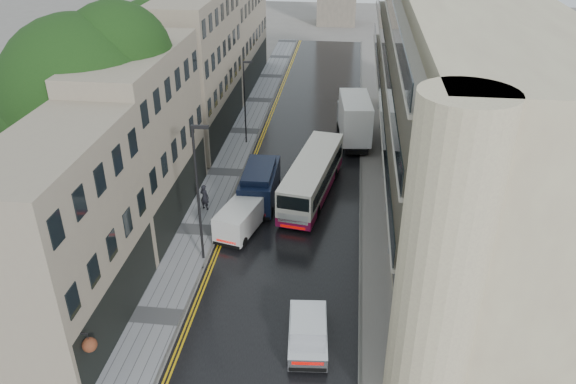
% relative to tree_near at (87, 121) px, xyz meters
% --- Properties ---
extents(road, '(9.00, 85.00, 0.02)m').
position_rel_tree_near_xyz_m(road, '(12.50, 7.50, -6.94)').
color(road, black).
rests_on(road, ground).
extents(left_sidewalk, '(2.70, 85.00, 0.12)m').
position_rel_tree_near_xyz_m(left_sidewalk, '(6.65, 7.50, -6.89)').
color(left_sidewalk, gray).
rests_on(left_sidewalk, ground).
extents(right_sidewalk, '(1.80, 85.00, 0.12)m').
position_rel_tree_near_xyz_m(right_sidewalk, '(17.90, 7.50, -6.89)').
color(right_sidewalk, slate).
rests_on(right_sidewalk, ground).
extents(old_shop_row, '(4.50, 56.00, 12.00)m').
position_rel_tree_near_xyz_m(old_shop_row, '(3.05, 10.00, -0.95)').
color(old_shop_row, gray).
rests_on(old_shop_row, ground).
extents(modern_block, '(8.00, 40.00, 14.00)m').
position_rel_tree_near_xyz_m(modern_block, '(22.80, 6.00, 0.05)').
color(modern_block, beige).
rests_on(modern_block, ground).
extents(tree_near, '(10.56, 10.56, 13.89)m').
position_rel_tree_near_xyz_m(tree_near, '(0.00, 0.00, 0.00)').
color(tree_near, black).
rests_on(tree_near, ground).
extents(tree_far, '(9.24, 9.24, 12.46)m').
position_rel_tree_near_xyz_m(tree_far, '(0.30, 13.00, -0.72)').
color(tree_far, black).
rests_on(tree_far, ground).
extents(cream_bus, '(3.98, 10.55, 2.81)m').
position_rel_tree_near_xyz_m(cream_bus, '(12.01, 2.11, -5.52)').
color(cream_bus, white).
rests_on(cream_bus, road).
extents(white_lorry, '(3.15, 8.05, 4.12)m').
position_rel_tree_near_xyz_m(white_lorry, '(15.42, 12.93, -4.87)').
color(white_lorry, white).
rests_on(white_lorry, road).
extents(silver_hatchback, '(2.15, 4.29, 1.56)m').
position_rel_tree_near_xyz_m(silver_hatchback, '(13.78, -11.55, -6.15)').
color(silver_hatchback, silver).
rests_on(silver_hatchback, road).
extents(white_van, '(2.93, 4.76, 2.00)m').
position_rel_tree_near_xyz_m(white_van, '(8.20, -1.81, -5.92)').
color(white_van, silver).
rests_on(white_van, road).
extents(navy_van, '(2.29, 5.60, 2.84)m').
position_rel_tree_near_xyz_m(navy_van, '(8.99, 1.49, -5.50)').
color(navy_van, black).
rests_on(navy_van, road).
extents(pedestrian, '(0.79, 0.66, 1.84)m').
position_rel_tree_near_xyz_m(pedestrian, '(6.45, 1.83, -5.90)').
color(pedestrian, black).
rests_on(pedestrian, left_sidewalk).
extents(lamp_post_near, '(0.96, 0.24, 8.43)m').
position_rel_tree_near_xyz_m(lamp_post_near, '(7.73, -3.81, -2.61)').
color(lamp_post_near, black).
rests_on(lamp_post_near, left_sidewalk).
extents(lamp_post_far, '(0.81, 0.26, 7.04)m').
position_rel_tree_near_xyz_m(lamp_post_far, '(7.20, 13.32, -3.31)').
color(lamp_post_far, black).
rests_on(lamp_post_far, left_sidewalk).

